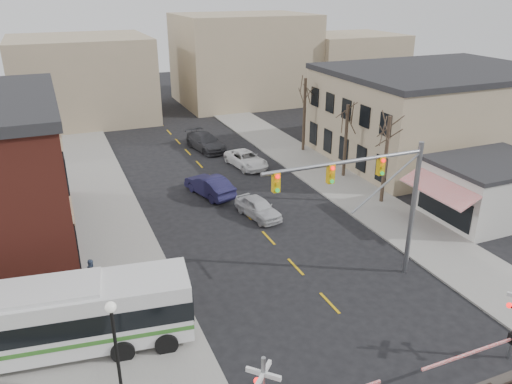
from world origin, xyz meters
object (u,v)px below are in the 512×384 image
traffic_signal_mast (376,189)px  pedestrian_far (92,272)px  car_d (206,142)px  car_b (210,186)px  transit_bus (45,320)px  car_c (246,159)px  car_a (258,207)px  rr_crossing_east (510,325)px  pedestrian_near (157,310)px  street_lamp (114,330)px

traffic_signal_mast → pedestrian_far: (-14.47, 5.46, -4.78)m
pedestrian_far → car_d: bearing=16.8°
car_b → car_d: 12.04m
transit_bus → car_b: 19.52m
transit_bus → pedestrian_far: 5.56m
car_b → car_c: bearing=-150.8°
car_c → car_a: bearing=-115.1°
transit_bus → pedestrian_far: size_ratio=8.16×
car_b → car_d: (3.30, 11.58, -0.01)m
transit_bus → car_b: transit_bus is taller
rr_crossing_east → pedestrian_near: (-13.82, 8.38, -0.95)m
rr_crossing_east → street_lamp: (-16.16, 4.55, 1.33)m
car_a → pedestrian_far: pedestrian_far is taller
car_c → pedestrian_far: size_ratio=3.17×
rr_crossing_east → car_d: size_ratio=0.98×
transit_bus → car_a: 17.53m
traffic_signal_mast → car_a: size_ratio=2.18×
transit_bus → pedestrian_near: bearing=-0.3°
rr_crossing_east → pedestrian_far: 21.09m
transit_bus → car_a: (14.51, 9.76, -1.14)m
street_lamp → pedestrian_near: 5.04m
car_b → rr_crossing_east: bearing=89.5°
traffic_signal_mast → pedestrian_far: bearing=159.3°
street_lamp → pedestrian_near: size_ratio=2.50×
car_a → car_c: (3.21, 10.40, -0.02)m
pedestrian_far → pedestrian_near: bearing=-104.4°
car_a → car_b: bearing=100.0°
transit_bus → car_b: bearing=50.1°
traffic_signal_mast → car_c: 21.33m
car_c → street_lamp: bearing=-130.1°
car_c → pedestrian_far: pedestrian_far is taller
pedestrian_far → car_b: bearing=3.6°
car_b → pedestrian_near: pedestrian_near is taller
traffic_signal_mast → car_b: bearing=105.9°
street_lamp → car_d: size_ratio=0.78×
transit_bus → car_d: size_ratio=2.32×
traffic_signal_mast → car_b: (-4.43, 15.52, -4.87)m
traffic_signal_mast → car_b: traffic_signal_mast is taller
street_lamp → car_b: (9.86, 18.81, -2.46)m
traffic_signal_mast → street_lamp: size_ratio=2.11×
street_lamp → rr_crossing_east: bearing=-15.7°
pedestrian_near → pedestrian_far: size_ratio=1.10×
transit_bus → street_lamp: size_ratio=2.96×
car_a → pedestrian_near: size_ratio=2.42×
transit_bus → car_c: 26.87m
car_a → car_d: car_d is taller
car_d → car_c: bearing=-83.7°
car_d → car_a: bearing=-104.9°
traffic_signal_mast → car_c: bearing=87.8°
car_d → transit_bus: bearing=-131.3°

